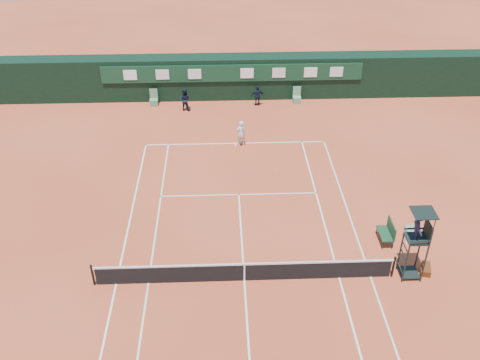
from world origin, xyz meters
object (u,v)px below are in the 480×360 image
Objects in this scene: umpire_chair at (418,231)px; player at (241,133)px; player_bench at (388,231)px; tennis_net at (244,272)px; cooler at (411,234)px.

umpire_chair reaches higher than player.
tennis_net is at bearing -161.08° from player_bench.
player_bench is (-0.35, 2.28, -1.86)m from umpire_chair.
tennis_net is 11.66m from player.
player_bench is 11.35m from player.
tennis_net is at bearing 62.67° from player.
player_bench is 1.20m from cooler.
tennis_net is 8.32m from cooler.
tennis_net is 7.18m from player_bench.
player_bench is at bearing 18.92° from tennis_net.
player is (0.33, 11.65, 0.31)m from tennis_net.
umpire_chair is 13.55m from player.
umpire_chair is 5.30× the size of cooler.
player is at bearing 120.42° from umpire_chair.
player_bench is 0.73× the size of player.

